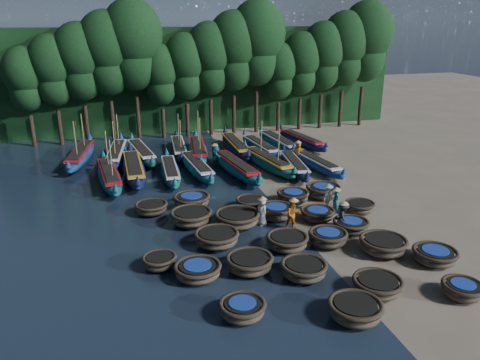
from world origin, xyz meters
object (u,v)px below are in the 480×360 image
object	(u,v)px
fisherman_6	(298,151)
coracle_22	(250,203)
coracle_2	(355,310)
coracle_15	(191,217)
fisherman_1	(336,200)
coracle_18	(317,214)
coracle_3	(377,285)
long_boat_3	(171,171)
fisherman_3	(343,216)
fisherman_5	(215,155)
coracle_11	(217,238)
long_boat_10	(117,154)
coracle_8	(383,245)
long_boat_15	(260,147)
fisherman_2	(293,214)
coracle_10	(159,261)
coracle_21	(192,200)
fisherman_0	(262,211)
long_boat_5	(236,167)
long_boat_13	(198,150)
coracle_5	(198,270)
long_boat_9	(81,155)
long_boat_2	(134,169)
long_boat_12	(179,148)
coracle_20	(151,208)
coracle_23	(293,196)
long_boat_11	(141,152)
coracle_17	(276,211)
coracle_7	(304,269)
long_boat_7	(294,165)
coracle_16	(237,218)
coracle_19	(360,206)
long_boat_14	(236,146)
fisherman_4	(328,198)
coracle_24	(323,191)
coracle_14	(351,226)
coracle_1	(242,309)
coracle_6	(250,263)
long_boat_17	(302,140)
long_boat_6	(267,162)
coracle_9	(435,255)
coracle_13	(328,237)
long_boat_4	(197,167)
long_boat_1	(109,176)

from	to	relation	value
fisherman_6	coracle_22	bearing A→B (deg)	-79.52
coracle_2	coracle_15	bearing A→B (deg)	113.68
coracle_15	fisherman_1	xyz separation A→B (m)	(8.36, -0.78, 0.42)
coracle_18	coracle_3	bearing A→B (deg)	-95.64
long_boat_3	fisherman_3	distance (m)	13.71
coracle_15	fisherman_5	world-z (taller)	fisherman_5
coracle_22	long_boat_3	world-z (taller)	long_boat_3
coracle_11	long_boat_10	xyz separation A→B (m)	(-4.41, 16.44, 0.12)
coracle_15	long_boat_10	size ratio (longest dim) A/B	0.32
long_boat_10	coracle_8	bearing A→B (deg)	-50.52
long_boat_15	fisherman_2	world-z (taller)	fisherman_2
coracle_10	fisherman_5	size ratio (longest dim) A/B	0.82
coracle_21	fisherman_0	distance (m)	4.91
long_boat_5	long_boat_13	bearing A→B (deg)	101.58
long_boat_5	coracle_5	bearing A→B (deg)	-119.41
coracle_2	long_boat_9	distance (m)	26.53
coracle_3	coracle_22	xyz separation A→B (m)	(-2.46, 10.10, 0.01)
long_boat_2	fisherman_1	xyz separation A→B (m)	(10.90, -10.06, 0.30)
fisherman_5	long_boat_12	bearing A→B (deg)	22.69
coracle_11	long_boat_5	world-z (taller)	long_boat_5
coracle_20	coracle_23	distance (m)	8.62
coracle_22	fisherman_2	world-z (taller)	fisherman_2
coracle_22	fisherman_3	world-z (taller)	fisherman_3
long_boat_2	long_boat_11	bearing A→B (deg)	78.82
long_boat_12	fisherman_1	size ratio (longest dim) A/B	4.29
coracle_2	coracle_10	distance (m)	8.91
coracle_17	coracle_18	size ratio (longest dim) A/B	0.88
coracle_7	long_boat_13	xyz separation A→B (m)	(-0.94, 19.90, 0.14)
coracle_8	long_boat_7	distance (m)	13.07
coracle_10	coracle_16	bearing A→B (deg)	36.86
coracle_21	coracle_22	bearing A→B (deg)	-21.04
coracle_19	fisherman_1	size ratio (longest dim) A/B	1.25
long_boat_5	coracle_20	bearing A→B (deg)	-147.08
long_boat_7	long_boat_14	xyz separation A→B (m)	(-2.82, 6.27, 0.06)
long_boat_10	fisherman_4	size ratio (longest dim) A/B	4.51
coracle_24	coracle_8	bearing A→B (deg)	-92.88
coracle_16	long_boat_14	xyz separation A→B (m)	(3.80, 14.44, 0.08)
fisherman_0	coracle_5	bearing A→B (deg)	-54.83
coracle_14	long_boat_2	bearing A→B (deg)	129.91
coracle_1	coracle_6	xyz separation A→B (m)	(1.25, 3.23, 0.04)
fisherman_4	fisherman_2	bearing A→B (deg)	177.28
long_boat_3	long_boat_17	xyz separation A→B (m)	(12.44, 5.58, 0.02)
coracle_11	fisherman_6	bearing A→B (deg)	52.56
fisherman_0	fisherman_1	bearing A→B (deg)	83.28
long_boat_6	fisherman_6	distance (m)	2.98
coracle_3	fisherman_6	size ratio (longest dim) A/B	1.30
coracle_14	fisherman_6	world-z (taller)	fisherman_6
coracle_9	coracle_13	world-z (taller)	coracle_13
coracle_18	long_boat_4	bearing A→B (deg)	116.63
coracle_20	long_boat_1	size ratio (longest dim) A/B	0.24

